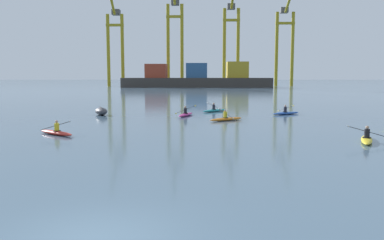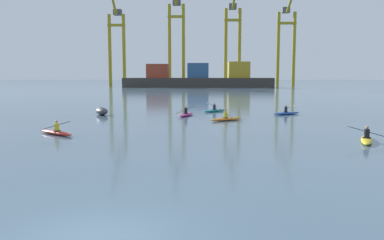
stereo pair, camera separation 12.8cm
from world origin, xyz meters
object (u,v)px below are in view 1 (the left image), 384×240
at_px(gantry_crane_west_mid, 175,33).
at_px(gantry_crane_east, 285,37).
at_px(kayak_orange, 226,119).
at_px(gantry_crane_west, 115,38).
at_px(capsized_dinghy, 101,111).
at_px(kayak_yellow, 367,139).
at_px(kayak_blue, 286,113).
at_px(kayak_magenta, 186,114).
at_px(gantry_crane_east_mid, 231,36).
at_px(kayak_red, 56,132).
at_px(container_barge, 197,79).
at_px(kayak_teal, 214,110).

relative_size(gantry_crane_west_mid, gantry_crane_east, 1.08).
relative_size(gantry_crane_east, kayak_orange, 11.21).
relative_size(gantry_crane_west, kayak_orange, 11.71).
height_order(gantry_crane_east, capsized_dinghy, gantry_crane_east).
distance_m(kayak_yellow, kayak_orange, 12.96).
bearing_deg(kayak_blue, gantry_crane_west_mid, 99.90).
xyz_separation_m(gantry_crane_west, gantry_crane_east, (62.44, 6.54, 0.69)).
bearing_deg(kayak_blue, kayak_yellow, -85.63).
bearing_deg(kayak_yellow, kayak_magenta, 127.57).
distance_m(gantry_crane_east_mid, gantry_crane_east, 20.68).
xyz_separation_m(capsized_dinghy, kayak_red, (0.44, -13.02, -0.18)).
xyz_separation_m(container_barge, gantry_crane_east_mid, (12.24, 11.44, 15.51)).
xyz_separation_m(gantry_crane_west, capsized_dinghy, (21.72, -104.59, -17.21)).
relative_size(gantry_crane_east_mid, kayak_yellow, 10.43).
xyz_separation_m(capsized_dinghy, kayak_teal, (11.17, 3.61, -0.18)).
height_order(kayak_red, kayak_orange, kayak_orange).
xyz_separation_m(gantry_crane_east_mid, kayak_teal, (-9.24, -103.64, -18.21)).
bearing_deg(kayak_blue, gantry_crane_west, 111.01).
distance_m(kayak_red, kayak_blue, 22.47).
bearing_deg(kayak_magenta, kayak_orange, -46.27).
distance_m(gantry_crane_west, kayak_red, 120.93).
distance_m(capsized_dinghy, kayak_red, 13.03).
bearing_deg(gantry_crane_west, gantry_crane_west_mid, 1.45).
relative_size(kayak_teal, kayak_orange, 0.91).
height_order(container_barge, capsized_dinghy, container_barge).
height_order(gantry_crane_west, gantry_crane_east, gantry_crane_west).
xyz_separation_m(kayak_teal, kayak_red, (-10.74, -16.63, 0.00)).
xyz_separation_m(capsized_dinghy, kayak_magenta, (8.32, -0.92, -0.18)).
bearing_deg(kayak_teal, container_barge, 91.86).
relative_size(gantry_crane_east, kayak_yellow, 10.37).
bearing_deg(kayak_blue, capsized_dinghy, -177.47).
distance_m(container_barge, gantry_crane_east, 39.13).
bearing_deg(kayak_yellow, capsized_dinghy, 141.72).
xyz_separation_m(gantry_crane_west, kayak_orange, (33.65, -109.28, -17.39)).
relative_size(capsized_dinghy, kayak_red, 0.92).
height_order(gantry_crane_west, kayak_red, gantry_crane_west).
xyz_separation_m(container_barge, kayak_orange, (3.75, -100.50, -2.69)).
bearing_deg(kayak_teal, gantry_crane_east, 74.63).
height_order(gantry_crane_west_mid, kayak_yellow, gantry_crane_west_mid).
relative_size(capsized_dinghy, kayak_teal, 0.99).
height_order(gantry_crane_west_mid, kayak_red, gantry_crane_west_mid).
distance_m(gantry_crane_west, capsized_dinghy, 108.20).
bearing_deg(gantry_crane_east, container_barge, -154.80).
xyz_separation_m(kayak_teal, kayak_orange, (0.76, -8.30, 0.00)).
xyz_separation_m(kayak_magenta, kayak_orange, (3.61, -3.77, 0.00)).
bearing_deg(kayak_magenta, gantry_crane_west_mid, 94.51).
height_order(kayak_teal, kayak_orange, kayak_orange).
bearing_deg(kayak_red, kayak_orange, 35.94).
distance_m(gantry_crane_west, kayak_magenta, 111.07).
height_order(kayak_magenta, kayak_yellow, kayak_magenta).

